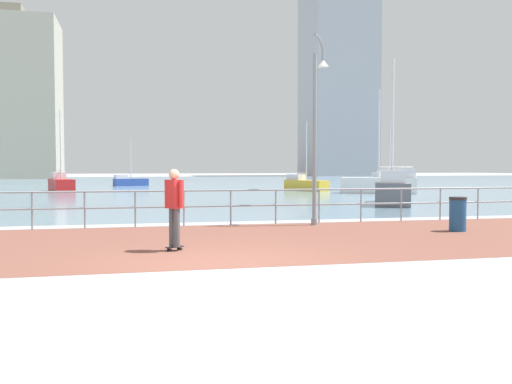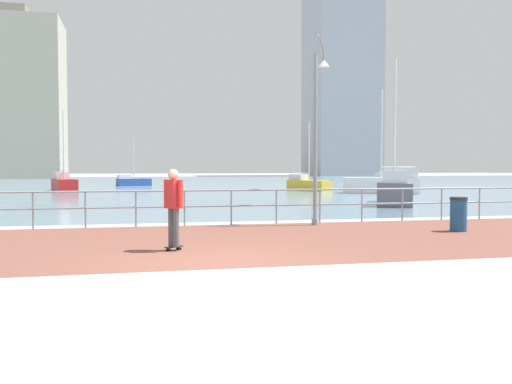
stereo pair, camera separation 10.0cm
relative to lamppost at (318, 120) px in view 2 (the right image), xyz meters
The scene contains 15 objects.
ground 34.48m from the lamppost, 96.60° to the left, with size 220.00×220.00×0.00m, color #9E9EA3.
brick_paving 5.88m from the lamppost, 142.60° to the right, with size 28.00×7.02×0.01m, color brown.
harbor_water 45.77m from the lamppost, 94.96° to the left, with size 180.00×88.00×0.00m, color #6B899E.
waterfront_railing 4.65m from the lamppost, behind, with size 25.25×0.06×1.07m.
lamppost is the anchor object (origin of this frame).
skateboarder 6.63m from the lamppost, 136.96° to the right, with size 0.40×0.51×1.69m.
trash_bin 4.83m from the lamppost, 38.33° to the right, with size 0.46×0.46×0.93m.
sailboat_gray 21.07m from the lamppost, 58.97° to the left, with size 5.08×3.56×6.91m.
sailboat_blue 37.39m from the lamppost, 98.63° to the left, with size 3.31×1.97×4.44m.
sailboat_teal 28.05m from the lamppost, 111.89° to the left, with size 2.33×4.35×5.83m.
sailboat_yellow 29.96m from the lamppost, 59.41° to the left, with size 4.08×2.94×5.57m.
sailboat_white 24.35m from the lamppost, 72.82° to the left, with size 2.68×3.76×5.13m.
sailboat_ivory 10.39m from the lamppost, 50.50° to the left, with size 3.45×5.00×6.79m.
tower_concrete 102.89m from the lamppost, 68.32° to the left, with size 13.59×13.35×44.32m.
tower_steel 82.03m from the lamppost, 108.02° to the left, with size 17.24×10.83×26.98m.
Camera 2 is at (-1.40, -9.75, 1.72)m, focal length 38.34 mm.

